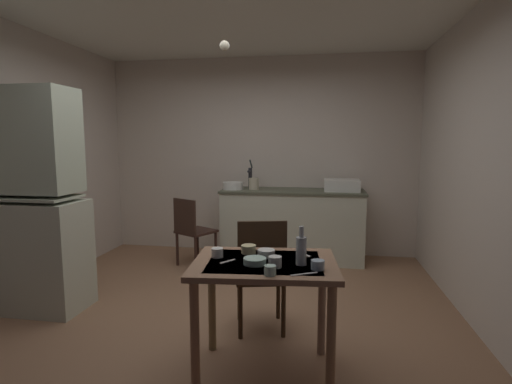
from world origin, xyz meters
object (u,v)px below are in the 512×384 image
(hutch_cabinet, at_px, (37,208))
(hand_pump, at_px, (250,176))
(serving_bowl_wide, at_px, (249,249))
(chair_far_side, at_px, (261,273))
(dining_table, at_px, (265,280))
(chair_by_counter, at_px, (192,230))
(glass_bottle, at_px, (301,250))
(mug_tall, at_px, (217,253))
(sink_basin, at_px, (342,185))
(mixing_bowl_counter, at_px, (233,186))

(hutch_cabinet, xyz_separation_m, hand_pump, (1.60, 2.00, 0.15))
(hand_pump, xyz_separation_m, serving_bowl_wide, (0.45, -2.53, -0.29))
(chair_far_side, bearing_deg, dining_table, -79.03)
(hutch_cabinet, relative_size, chair_by_counter, 2.35)
(glass_bottle, bearing_deg, hutch_cabinet, 163.27)
(dining_table, bearing_deg, mug_tall, 172.64)
(serving_bowl_wide, height_order, mug_tall, mug_tall)
(hand_pump, bearing_deg, mug_tall, -84.46)
(sink_basin, relative_size, serving_bowl_wide, 4.32)
(mug_tall, bearing_deg, chair_far_side, 67.65)
(sink_basin, relative_size, hand_pump, 1.13)
(mug_tall, height_order, glass_bottle, glass_bottle)
(hutch_cabinet, bearing_deg, sink_basin, 34.96)
(chair_far_side, height_order, chair_by_counter, chair_far_side)
(hand_pump, height_order, mixing_bowl_counter, hand_pump)
(chair_by_counter, bearing_deg, sink_basin, 15.59)
(hand_pump, distance_m, chair_by_counter, 1.05)
(sink_basin, distance_m, mixing_bowl_counter, 1.41)
(hand_pump, xyz_separation_m, dining_table, (0.58, -2.69, -0.44))
(dining_table, distance_m, glass_bottle, 0.33)
(sink_basin, relative_size, mug_tall, 5.59)
(mixing_bowl_counter, bearing_deg, serving_bowl_wide, -74.75)
(chair_far_side, height_order, mug_tall, chair_far_side)
(glass_bottle, bearing_deg, hand_pump, 106.76)
(serving_bowl_wide, xyz_separation_m, glass_bottle, (0.37, -0.20, 0.07))
(dining_table, bearing_deg, glass_bottle, -7.48)
(glass_bottle, bearing_deg, mixing_bowl_counter, 111.49)
(dining_table, bearing_deg, hutch_cabinet, 162.31)
(sink_basin, xyz_separation_m, dining_table, (-0.61, -2.65, -0.35))
(mug_tall, bearing_deg, hutch_cabinet, 160.59)
(mixing_bowl_counter, relative_size, serving_bowl_wide, 2.64)
(hutch_cabinet, height_order, dining_table, hutch_cabinet)
(sink_basin, relative_size, glass_bottle, 1.79)
(sink_basin, bearing_deg, chair_far_side, -109.11)
(dining_table, height_order, serving_bowl_wide, serving_bowl_wide)
(mixing_bowl_counter, bearing_deg, chair_far_side, -71.24)
(mixing_bowl_counter, relative_size, mug_tall, 3.42)
(sink_basin, height_order, mixing_bowl_counter, sink_basin)
(mug_tall, bearing_deg, mixing_bowl_counter, 100.46)
(hutch_cabinet, bearing_deg, hand_pump, 51.33)
(sink_basin, xyz_separation_m, glass_bottle, (-0.37, -2.68, -0.13))
(hutch_cabinet, bearing_deg, mixing_bowl_counter, 53.97)
(hutch_cabinet, height_order, mixing_bowl_counter, hutch_cabinet)
(hand_pump, height_order, dining_table, hand_pump)
(mug_tall, relative_size, glass_bottle, 0.32)
(chair_far_side, relative_size, serving_bowl_wide, 9.26)
(serving_bowl_wide, bearing_deg, sink_basin, 73.26)
(hand_pump, height_order, serving_bowl_wide, hand_pump)
(sink_basin, height_order, serving_bowl_wide, sink_basin)
(hand_pump, height_order, glass_bottle, hand_pump)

